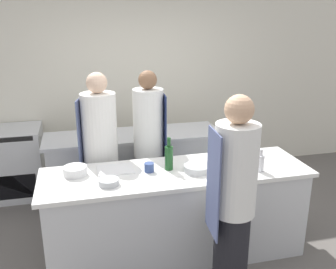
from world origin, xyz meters
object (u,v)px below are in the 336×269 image
bottle_wine (233,150)px  bowl_ceramic_blue (197,168)px  oven_range (10,163)px  chef_at_pass_far (101,155)px  bottle_vinegar (260,163)px  bowl_mixing_large (75,171)px  chef_at_prep_near (233,203)px  chef_at_stove (149,149)px  bowl_prep_small (109,182)px  bottle_olive_oil (169,157)px  cup (149,167)px

bottle_wine → bowl_ceramic_blue: (-0.46, -0.24, -0.06)m
oven_range → chef_at_pass_far: chef_at_pass_far is taller
bottle_vinegar → bowl_mixing_large: bottle_vinegar is taller
bowl_mixing_large → chef_at_prep_near: bearing=-35.0°
bottle_wine → bowl_mixing_large: bottle_wine is taller
bottle_wine → bowl_ceramic_blue: bearing=-152.7°
chef_at_pass_far → bottle_wine: chef_at_pass_far is taller
oven_range → chef_at_stove: size_ratio=0.52×
bottle_vinegar → chef_at_pass_far: bearing=149.7°
chef_at_stove → bowl_mixing_large: 0.98m
bowl_prep_small → bottle_olive_oil: bearing=19.1°
bottle_olive_oil → bowl_ceramic_blue: bottle_olive_oil is taller
oven_range → bottle_vinegar: (2.54, -1.95, 0.53)m
chef_at_prep_near → bowl_mixing_large: (-1.20, 0.84, 0.05)m
chef_at_prep_near → bowl_ceramic_blue: (-0.09, 0.65, 0.04)m
chef_at_pass_far → bowl_ceramic_blue: (0.85, -0.70, 0.05)m
chef_at_pass_far → bottle_wine: 1.39m
bottle_vinegar → bottle_wine: size_ratio=0.96×
bottle_wine → bottle_olive_oil: bearing=-170.1°
oven_range → chef_at_prep_near: (2.05, -2.46, 0.44)m
oven_range → bottle_wine: 2.94m
chef_at_prep_near → cup: size_ratio=19.37×
bowl_ceramic_blue → chef_at_prep_near: bearing=-82.1°
bottle_wine → bowl_prep_small: bearing=-165.8°
chef_at_stove → bottle_vinegar: chef_at_stove is taller
bottle_vinegar → bowl_mixing_large: (-1.69, 0.33, -0.05)m
bottle_vinegar → bottle_wine: (-0.12, 0.37, 0.00)m
chef_at_prep_near → oven_range: bearing=43.9°
chef_at_stove → bowl_mixing_large: bearing=-51.0°
bowl_ceramic_blue → chef_at_stove: bearing=112.4°
bottle_vinegar → bowl_prep_small: bottle_vinegar is taller
chef_at_prep_near → bottle_wine: bearing=-18.7°
oven_range → cup: bearing=-48.3°
chef_at_prep_near → cup: 0.92m
chef_at_stove → cup: 0.66m
chef_at_prep_near → bowl_mixing_large: chef_at_prep_near is taller
chef_at_stove → cup: size_ratio=19.25×
chef_at_pass_far → bottle_wine: bearing=-95.8°
bottle_vinegar → cup: bearing=166.8°
bottle_vinegar → bowl_ceramic_blue: size_ratio=0.87×
bottle_wine → cup: size_ratio=2.49×
chef_at_pass_far → bottle_olive_oil: bearing=-120.5°
bottle_vinegar → bottle_wine: bottle_wine is taller
bottle_olive_oil → bottle_vinegar: bottle_olive_oil is taller
bowl_prep_small → bowl_ceramic_blue: (0.83, 0.09, 0.01)m
chef_at_stove → bowl_mixing_large: (-0.80, -0.56, 0.05)m
oven_range → cup: size_ratio=10.05×
bowl_prep_small → bowl_ceramic_blue: bearing=6.1°
chef_at_stove → chef_at_pass_far: chef_at_pass_far is taller
bowl_mixing_large → bottle_olive_oil: bearing=-5.3°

